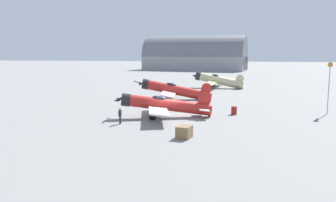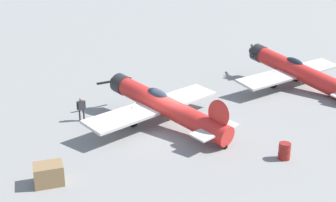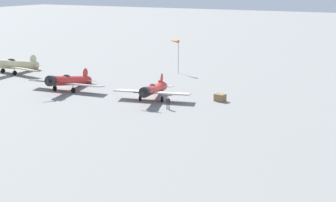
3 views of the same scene
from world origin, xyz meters
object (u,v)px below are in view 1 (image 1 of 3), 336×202
fuel_drum (234,110)px  equipment_crate (184,132)px  airplane_foreground (163,105)px  airplane_mid_apron (174,90)px  airplane_far_line (217,80)px  ground_crew_mechanic (120,114)px  windsock_mast (331,66)px

fuel_drum → equipment_crate: bearing=69.3°
airplane_foreground → fuel_drum: bearing=-171.6°
airplane_mid_apron → airplane_far_line: size_ratio=0.91×
airplane_foreground → ground_crew_mechanic: 5.49m
airplane_foreground → equipment_crate: bearing=98.2°
equipment_crate → airplane_mid_apron: bearing=-79.5°
airplane_foreground → windsock_mast: 19.95m
airplane_foreground → ground_crew_mechanic: size_ratio=6.56×
airplane_foreground → airplane_far_line: 31.55m
airplane_far_line → windsock_mast: bearing=126.9°
airplane_foreground → airplane_mid_apron: bearing=-99.5°
equipment_crate → fuel_drum: (-4.35, -11.53, -0.04)m
airplane_far_line → windsock_mast: 28.75m
windsock_mast → airplane_far_line: bearing=-61.8°
ground_crew_mechanic → windsock_mast: (-22.20, -10.14, 4.46)m
airplane_mid_apron → equipment_crate: airplane_mid_apron is taller
ground_crew_mechanic → windsock_mast: 24.81m
airplane_far_line → fuel_drum: 28.27m
airplane_foreground → fuel_drum: (-7.66, -3.00, -0.94)m
airplane_far_line → equipment_crate: 39.72m
windsock_mast → airplane_mid_apron: bearing=-22.4°
airplane_far_line → airplane_foreground: bearing=89.3°
ground_crew_mechanic → windsock_mast: size_ratio=0.27×
fuel_drum → windsock_mast: windsock_mast is taller
windsock_mast → airplane_foreground: bearing=18.0°
airplane_far_line → airplane_mid_apron: bearing=79.4°
airplane_mid_apron → ground_crew_mechanic: bearing=76.0°
airplane_far_line → ground_crew_mechanic: (8.75, 35.25, -0.55)m
fuel_drum → ground_crew_mechanic: bearing=32.3°
airplane_foreground → fuel_drum: 8.28m
equipment_crate → fuel_drum: bearing=-110.7°
ground_crew_mechanic → equipment_crate: size_ratio=1.01×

